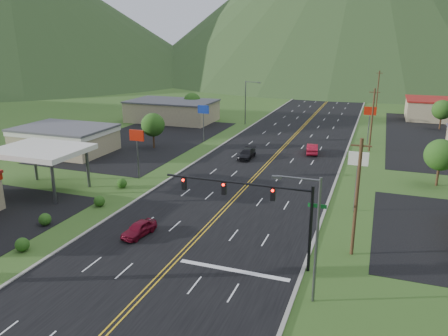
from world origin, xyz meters
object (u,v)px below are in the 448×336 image
(streetlight_east, at_px, (312,232))
(traffic_signal, at_px, (260,201))
(streetlight_west, at_px, (247,100))
(car_dark_mid, at_px, (247,154))
(car_red_far, at_px, (312,149))
(car_red_near, at_px, (139,229))
(gas_canopy, at_px, (41,151))

(streetlight_east, bearing_deg, traffic_signal, 139.61)
(streetlight_east, bearing_deg, streetlight_west, 110.86)
(car_dark_mid, bearing_deg, streetlight_east, -66.78)
(streetlight_west, relative_size, car_red_far, 1.86)
(car_red_near, relative_size, car_dark_mid, 0.81)
(traffic_signal, relative_size, streetlight_west, 1.46)
(traffic_signal, relative_size, car_red_near, 3.37)
(streetlight_east, distance_m, car_red_far, 40.85)
(traffic_signal, bearing_deg, streetlight_east, -40.39)
(car_dark_mid, distance_m, car_red_far, 10.81)
(streetlight_west, relative_size, car_dark_mid, 1.87)
(car_dark_mid, relative_size, car_red_far, 1.00)
(car_red_far, bearing_deg, traffic_signal, 83.23)
(streetlight_east, height_order, streetlight_west, same)
(traffic_signal, distance_m, car_red_near, 12.60)
(traffic_signal, distance_m, car_red_far, 36.47)
(streetlight_west, relative_size, gas_canopy, 0.90)
(streetlight_west, relative_size, car_red_near, 2.31)
(streetlight_east, relative_size, gas_canopy, 0.90)
(streetlight_east, xyz_separation_m, car_dark_mid, (-14.87, 33.90, -4.48))
(gas_canopy, relative_size, car_red_near, 2.57)
(streetlight_east, bearing_deg, gas_canopy, 160.12)
(traffic_signal, bearing_deg, streetlight_west, 107.97)
(traffic_signal, height_order, car_dark_mid, traffic_signal)
(traffic_signal, height_order, streetlight_east, streetlight_east)
(car_dark_mid, height_order, car_red_far, car_red_far)
(streetlight_east, xyz_separation_m, car_red_far, (-6.06, 40.16, -4.39))
(streetlight_west, distance_m, car_dark_mid, 27.66)
(car_red_near, xyz_separation_m, car_dark_mid, (1.48, 28.88, 0.04))
(traffic_signal, xyz_separation_m, car_red_near, (-11.66, 1.02, -4.67))
(traffic_signal, bearing_deg, car_red_near, 174.99)
(car_dark_mid, bearing_deg, car_red_far, 34.91)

